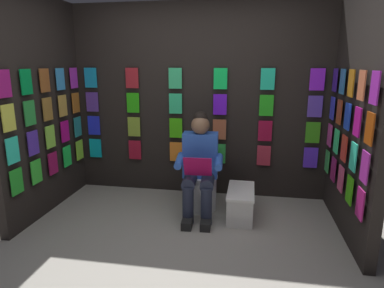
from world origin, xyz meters
The scene contains 7 objects.
ground_plane centered at (0.00, 0.00, 0.00)m, with size 30.00×30.00×0.00m, color #9E998E.
display_wall_back centered at (0.00, -1.66, 1.23)m, with size 3.39×0.14×2.47m.
display_wall_left centered at (-1.69, -0.81, 1.23)m, with size 0.14×1.61×2.47m.
display_wall_right centered at (1.69, -0.81, 1.23)m, with size 0.14×1.61×2.47m.
toilet centered at (-0.11, -1.16, 0.33)m, with size 0.41×0.56×0.77m.
person_reading centered at (-0.13, -0.94, 0.60)m, with size 0.54×0.70×1.19m.
comic_longbox_near centered at (-0.60, -0.93, 0.17)m, with size 0.30×0.62×0.33m.
Camera 1 is at (-0.66, 2.66, 1.72)m, focal length 31.35 mm.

